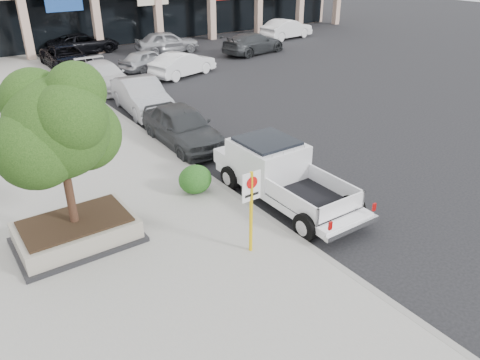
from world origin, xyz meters
name	(u,v)px	position (x,y,z in m)	size (l,w,h in m)	color
ground	(321,215)	(0.00, 0.00, 0.00)	(120.00, 120.00, 0.00)	black
sidewalk	(78,186)	(-5.50, 6.00, 0.07)	(8.00, 52.00, 0.15)	gray
curb	(181,159)	(-1.55, 6.00, 0.07)	(0.20, 52.00, 0.15)	gray
planter	(77,232)	(-6.58, 2.59, 0.48)	(3.20, 2.20, 0.68)	black
planter_tree	(61,126)	(-6.45, 2.75, 3.41)	(2.90, 2.55, 4.00)	black
no_parking_sign	(251,201)	(-2.97, -0.42, 1.63)	(0.55, 0.09, 2.30)	#E7B80C
hedge	(195,179)	(-2.52, 3.22, 0.62)	(1.10, 0.99, 0.94)	#1A4814
pickup_truck	(287,177)	(-0.35, 1.22, 0.91)	(2.13, 5.76, 1.81)	white
curb_car_a	(183,126)	(-0.72, 7.32, 0.81)	(1.92, 4.78, 1.63)	#2D3032
curb_car_b	(142,96)	(-0.31, 12.17, 0.82)	(1.73, 4.96, 1.63)	#999BA0
curb_car_c	(104,76)	(-0.27, 17.30, 0.72)	(2.03, 4.99, 1.45)	silver
curb_car_d	(67,58)	(-0.60, 23.29, 0.75)	(2.49, 5.39, 1.50)	black
lot_car_a	(147,60)	(3.61, 20.01, 0.67)	(1.59, 3.94, 1.34)	#A6A8AE
lot_car_b	(183,64)	(4.78, 17.31, 0.74)	(1.57, 4.50, 1.48)	white
lot_car_c	(254,43)	(12.36, 20.15, 0.77)	(2.16, 5.31, 1.54)	#2E3033
lot_car_d	(84,43)	(2.00, 27.67, 0.73)	(2.41, 5.22, 1.45)	black
lot_car_e	(167,42)	(7.18, 24.12, 0.81)	(1.92, 4.77, 1.63)	#989A9F
lot_car_f	(287,29)	(18.48, 23.59, 0.82)	(1.74, 4.98, 1.64)	silver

